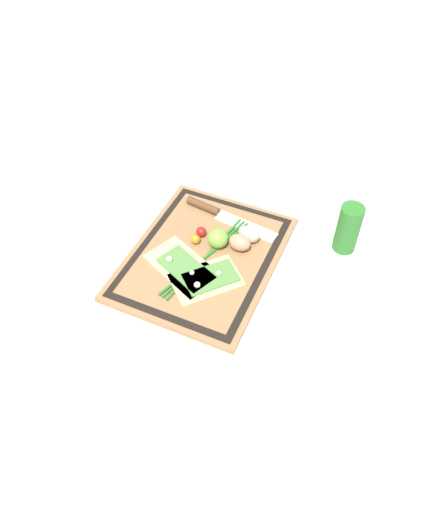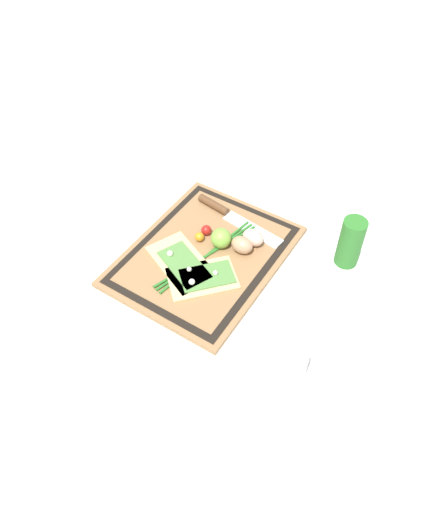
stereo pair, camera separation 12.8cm
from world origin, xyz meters
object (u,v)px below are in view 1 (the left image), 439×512
cherry_tomato_yellow (195,239)px  knife (216,212)px  pizza_slice_near (183,267)px  lime (218,238)px  pizza_slice_far (207,280)px  herb_pot (343,246)px  sauce_jar (309,353)px  egg_pink (249,234)px  egg_brown (240,243)px  cherry_tomato_red (201,232)px

cherry_tomato_yellow → knife: bearing=177.9°
pizza_slice_near → lime: lime is taller
lime → pizza_slice_far: bearing=11.7°
lime → pizza_slice_near: bearing=-23.7°
cherry_tomato_yellow → herb_pot: 0.38m
sauce_jar → lime: bearing=-126.5°
pizza_slice_near → sauce_jar: (0.13, 0.37, 0.02)m
egg_pink → pizza_slice_near: bearing=-35.7°
pizza_slice_far → lime: bearing=-168.3°
egg_pink → herb_pot: bearing=98.0°
egg_brown → egg_pink: same height
pizza_slice_near → herb_pot: bearing=118.7°
pizza_slice_near → herb_pot: 0.41m
egg_brown → cherry_tomato_yellow: (0.03, -0.12, -0.01)m
pizza_slice_far → herb_pot: 0.36m
lime → cherry_tomato_red: (-0.02, -0.06, -0.01)m
knife → sauce_jar: bearing=47.3°
pizza_slice_near → egg_brown: (-0.12, 0.11, 0.02)m
egg_brown → herb_pot: herb_pot is taller
egg_pink → cherry_tomato_yellow: size_ratio=2.34×
knife → egg_pink: size_ratio=4.76×
pizza_slice_far → pizza_slice_near: bearing=-99.1°
egg_brown → egg_pink: bearing=164.1°
sauce_jar → egg_pink: bearing=-138.7°
cherry_tomato_red → sauce_jar: (0.25, 0.38, 0.01)m
pizza_slice_far → sauce_jar: 0.32m
egg_brown → sauce_jar: size_ratio=0.56×
pizza_slice_far → egg_pink: size_ratio=3.35×
sauce_jar → egg_brown: bearing=-133.4°
pizza_slice_far → egg_pink: bearing=166.3°
pizza_slice_near → pizza_slice_far: (0.01, 0.07, 0.00)m
pizza_slice_near → egg_pink: 0.20m
pizza_slice_near → knife: (-0.22, -0.01, 0.00)m
pizza_slice_far → egg_pink: 0.18m
lime → cherry_tomato_yellow: lime is taller
knife → sauce_jar: 0.51m
egg_pink → cherry_tomato_yellow: egg_pink is taller
pizza_slice_far → lime: size_ratio=3.65×
pizza_slice_far → sauce_jar: size_ratio=1.87×
egg_pink → pizza_slice_far: bearing=-13.7°
egg_brown → egg_pink: (-0.04, 0.01, 0.00)m
pizza_slice_far → knife: (-0.23, -0.08, 0.00)m
knife → herb_pot: (0.02, 0.36, 0.04)m
cherry_tomato_red → herb_pot: (-0.07, 0.37, 0.04)m
herb_pot → cherry_tomato_yellow: bearing=-74.8°
egg_brown → cherry_tomato_yellow: bearing=-76.7°
cherry_tomato_red → cherry_tomato_yellow: (0.03, -0.00, -0.00)m
lime → sauce_jar: (0.24, 0.32, 0.00)m
cherry_tomato_red → herb_pot: size_ratio=0.14×
herb_pot → sauce_jar: bearing=1.9°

